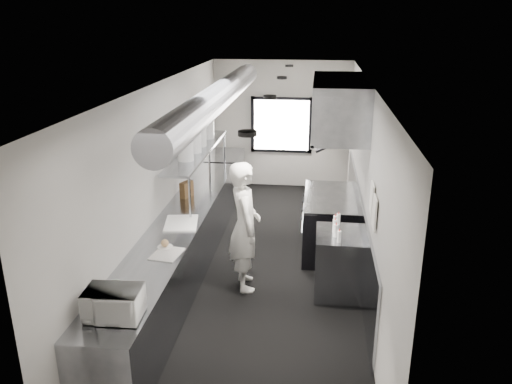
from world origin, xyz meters
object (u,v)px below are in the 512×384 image
(line_cook, at_px, (245,226))
(squeeze_bottle_b, at_px, (336,231))
(plate_stack_a, at_px, (186,151))
(pass_shelf, at_px, (198,151))
(small_plate, at_px, (165,247))
(plate_stack_d, at_px, (208,129))
(range, at_px, (329,223))
(bottle_station, at_px, (339,263))
(deli_tub_b, at_px, (115,287))
(squeeze_bottle_e, at_px, (338,219))
(plate_stack_b, at_px, (194,143))
(deli_tub_a, at_px, (115,286))
(squeeze_bottle_a, at_px, (339,237))
(knife_block, at_px, (187,189))
(squeeze_bottle_d, at_px, (335,222))
(squeeze_bottle_c, at_px, (335,226))
(prep_counter, at_px, (180,249))
(far_work_table, at_px, (225,175))
(cutting_board, at_px, (181,223))
(plate_stack_c, at_px, (199,135))
(exhaust_hood, at_px, (339,106))
(microwave, at_px, (114,303))

(line_cook, height_order, squeeze_bottle_b, line_cook)
(plate_stack_a, bearing_deg, pass_shelf, 87.79)
(small_plate, xyz_separation_m, plate_stack_d, (-0.11, 3.24, 0.84))
(range, relative_size, bottle_station, 1.78)
(deli_tub_b, bearing_deg, squeeze_bottle_e, 41.54)
(small_plate, bearing_deg, plate_stack_b, 93.23)
(deli_tub_a, relative_size, squeeze_bottle_e, 0.80)
(squeeze_bottle_a, bearing_deg, squeeze_bottle_e, 89.04)
(knife_block, xyz_separation_m, squeeze_bottle_d, (2.36, -1.00, -0.04))
(deli_tub_a, distance_m, squeeze_bottle_c, 3.01)
(small_plate, bearing_deg, range, 44.97)
(prep_counter, distance_m, pass_shelf, 1.85)
(deli_tub_a, bearing_deg, far_work_table, 88.34)
(far_work_table, distance_m, cutting_board, 3.85)
(plate_stack_a, height_order, squeeze_bottle_c, plate_stack_a)
(knife_block, bearing_deg, pass_shelf, 104.00)
(plate_stack_d, bearing_deg, line_cook, -67.62)
(line_cook, xyz_separation_m, squeeze_bottle_c, (1.24, -0.00, 0.07))
(range, bearing_deg, cutting_board, -148.11)
(plate_stack_a, bearing_deg, knife_block, 108.78)
(bottle_station, bearing_deg, far_work_table, 120.53)
(plate_stack_c, relative_size, squeeze_bottle_e, 2.30)
(pass_shelf, distance_m, line_cook, 2.05)
(range, height_order, squeeze_bottle_b, squeeze_bottle_b)
(deli_tub_a, bearing_deg, knife_block, 89.33)
(plate_stack_d, bearing_deg, exhaust_hood, -26.09)
(microwave, xyz_separation_m, knife_block, (-0.16, 3.50, -0.02))
(pass_shelf, xyz_separation_m, microwave, (0.07, -4.01, -0.48))
(bottle_station, distance_m, squeeze_bottle_c, 0.55)
(plate_stack_d, bearing_deg, plate_stack_c, -93.02)
(prep_counter, height_order, cutting_board, cutting_board)
(knife_block, distance_m, plate_stack_a, 0.71)
(far_work_table, distance_m, line_cook, 4.01)
(deli_tub_a, distance_m, squeeze_bottle_b, 2.93)
(far_work_table, height_order, deli_tub_b, deli_tub_b)
(far_work_table, bearing_deg, deli_tub_b, -91.58)
(range, bearing_deg, bottle_station, -85.43)
(small_plate, relative_size, plate_stack_d, 0.57)
(knife_block, distance_m, squeeze_bottle_a, 2.82)
(exhaust_hood, relative_size, squeeze_bottle_b, 12.52)
(line_cook, relative_size, deli_tub_b, 13.69)
(plate_stack_a, bearing_deg, bottle_station, -23.08)
(plate_stack_c, bearing_deg, cutting_board, -85.78)
(exhaust_hood, xyz_separation_m, small_plate, (-2.18, -2.12, -1.48))
(line_cook, xyz_separation_m, plate_stack_a, (-1.05, 0.97, 0.79))
(plate_stack_b, bearing_deg, range, -2.77)
(exhaust_hood, xyz_separation_m, microwave, (-2.22, -3.71, -1.34))
(cutting_board, bearing_deg, bottle_station, -2.04)
(plate_stack_b, bearing_deg, bottle_station, -32.60)
(plate_stack_c, bearing_deg, squeeze_bottle_d, -37.08)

